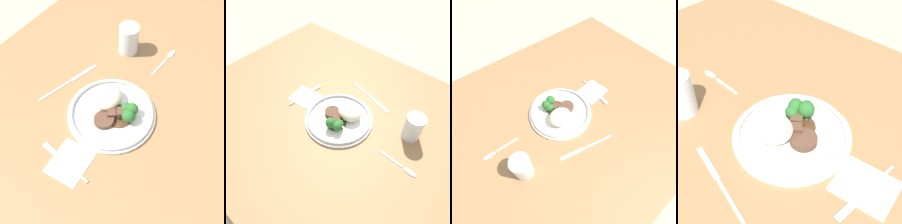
% 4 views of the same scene
% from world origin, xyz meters
% --- Properties ---
extents(ground_plane, '(8.00, 8.00, 0.00)m').
position_xyz_m(ground_plane, '(0.00, 0.00, 0.00)').
color(ground_plane, tan).
extents(dining_table, '(1.45, 1.02, 0.04)m').
position_xyz_m(dining_table, '(0.00, 0.00, 0.02)').
color(dining_table, olive).
rests_on(dining_table, ground).
extents(napkin, '(0.13, 0.12, 0.00)m').
position_xyz_m(napkin, '(-0.24, -0.01, 0.04)').
color(napkin, silver).
rests_on(napkin, dining_table).
extents(plate, '(0.28, 0.28, 0.07)m').
position_xyz_m(plate, '(-0.04, -0.01, 0.06)').
color(plate, white).
rests_on(plate, dining_table).
extents(juice_glass, '(0.07, 0.07, 0.11)m').
position_xyz_m(juice_glass, '(0.22, 0.11, 0.09)').
color(juice_glass, '#F4AD19').
rests_on(juice_glass, dining_table).
extents(fork, '(0.03, 0.18, 0.00)m').
position_xyz_m(fork, '(-0.25, 0.02, 0.04)').
color(fork, silver).
rests_on(fork, napkin).
extents(knife, '(0.23, 0.06, 0.00)m').
position_xyz_m(knife, '(-0.02, 0.19, 0.04)').
color(knife, silver).
rests_on(knife, dining_table).
extents(spoon, '(0.15, 0.02, 0.01)m').
position_xyz_m(spoon, '(0.27, -0.02, 0.04)').
color(spoon, silver).
rests_on(spoon, dining_table).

